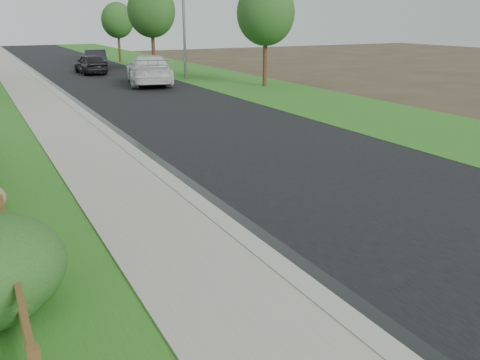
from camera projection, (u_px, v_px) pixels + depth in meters
ground at (354, 357)px, 6.35m from camera, size 120.00×120.00×0.00m
road at (95, 74)px, 37.86m from camera, size 8.00×90.00×0.02m
curb at (35, 76)px, 35.97m from camera, size 0.40×90.00×0.12m
wet_gutter at (40, 76)px, 36.14m from camera, size 0.50×90.00×0.00m
sidewalk at (15, 77)px, 35.40m from camera, size 2.20×90.00×0.10m
verge_far at (181, 69)px, 40.92m from camera, size 6.00×90.00×0.04m
white_suv at (149, 70)px, 31.60m from camera, size 3.90×6.68×1.82m
dark_car_mid at (91, 64)px, 37.67m from camera, size 1.84×4.31×1.45m
dark_car_far at (96, 59)px, 41.19m from camera, size 2.35×4.77×1.50m
tree_near_right at (266, 13)px, 29.74m from camera, size 3.42×3.42×6.16m
tree_mid_right at (151, 11)px, 37.81m from camera, size 3.56×3.56×6.46m
tree_far_right at (117, 20)px, 46.32m from camera, size 2.91×2.91×5.37m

